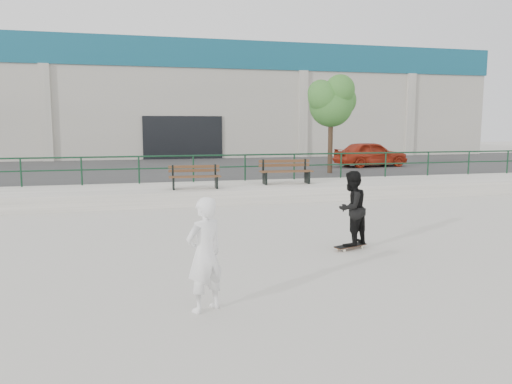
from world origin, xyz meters
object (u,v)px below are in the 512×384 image
object	(u,v)px
bench_right	(286,172)
standing_skater	(351,208)
skateboard	(350,246)
red_car	(371,154)
tree	(332,100)
seated_skater	(205,255)
bench_left	(195,177)

from	to	relation	value
bench_right	standing_skater	distance (m)	7.86
bench_right	skateboard	world-z (taller)	bench_right
red_car	standing_skater	bearing A→B (deg)	145.80
tree	skateboard	world-z (taller)	tree
red_car	seated_skater	size ratio (longest dim) A/B	2.32
bench_right	seated_skater	xyz separation A→B (m)	(-4.56, -10.57, -0.11)
standing_skater	skateboard	bearing A→B (deg)	31.87
skateboard	seated_skater	size ratio (longest dim) A/B	0.49
red_car	bench_right	bearing A→B (deg)	127.51
bench_left	bench_right	size ratio (longest dim) A/B	0.90
skateboard	standing_skater	distance (m)	0.82
skateboard	bench_left	bearing A→B (deg)	88.92
bench_right	standing_skater	size ratio (longest dim) A/B	1.23
skateboard	seated_skater	xyz separation A→B (m)	(-3.54, -2.78, 0.75)
bench_left	skateboard	world-z (taller)	bench_left
tree	seated_skater	xyz separation A→B (m)	(-7.76, -14.02, -2.91)
bench_left	tree	distance (m)	8.29
standing_skater	seated_skater	world-z (taller)	standing_skater
bench_left	red_car	xyz separation A→B (m)	(10.00, 6.80, 0.26)
seated_skater	standing_skater	bearing A→B (deg)	-170.40
bench_left	seated_skater	bearing A→B (deg)	-94.25
bench_right	tree	xyz separation A→B (m)	(3.20, 3.45, 2.79)
standing_skater	seated_skater	distance (m)	4.50
skateboard	standing_skater	world-z (taller)	standing_skater
tree	seated_skater	bearing A→B (deg)	-118.97
bench_right	seated_skater	world-z (taller)	seated_skater
red_car	tree	bearing A→B (deg)	123.26
bench_right	bench_left	bearing A→B (deg)	-167.34
seated_skater	bench_left	bearing A→B (deg)	-124.94
bench_right	skateboard	distance (m)	7.91
bench_right	seated_skater	distance (m)	11.51
bench_right	skateboard	bearing A→B (deg)	-95.13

